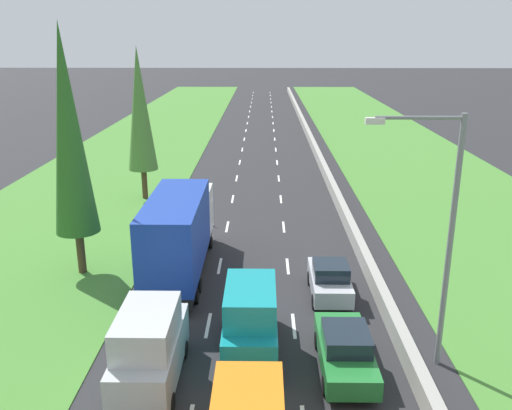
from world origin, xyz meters
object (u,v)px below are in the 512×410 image
silver_hatchback_right_lane (330,280)px  poplar_tree_second (69,132)px  poplar_tree_third (140,110)px  teal_van_centre_lane (251,319)px  green_sedan_right_lane (345,350)px  street_light_mast (442,226)px  silver_van_left_lane (150,348)px  blue_box_truck_left_lane (179,233)px

silver_hatchback_right_lane → poplar_tree_second: (-12.02, 2.44, 6.23)m
silver_hatchback_right_lane → poplar_tree_third: size_ratio=0.36×
teal_van_centre_lane → poplar_tree_second: bearing=140.4°
teal_van_centre_lane → poplar_tree_second: size_ratio=0.41×
green_sedan_right_lane → poplar_tree_second: poplar_tree_second is taller
poplar_tree_second → street_light_mast: bearing=-27.0°
silver_van_left_lane → poplar_tree_third: 23.06m
silver_hatchback_right_lane → blue_box_truck_left_lane: 7.57m
teal_van_centre_lane → poplar_tree_third: size_ratio=0.46×
green_sedan_right_lane → poplar_tree_second: 15.70m
silver_van_left_lane → street_light_mast: (9.72, 1.39, 3.83)m
silver_hatchback_right_lane → silver_van_left_lane: bearing=-135.8°
green_sedan_right_lane → silver_van_left_lane: 6.73m
silver_hatchback_right_lane → teal_van_centre_lane: size_ratio=0.80×
silver_hatchback_right_lane → street_light_mast: bearing=-60.3°
green_sedan_right_lane → teal_van_centre_lane: (-3.33, 1.03, 0.59)m
poplar_tree_third → street_light_mast: 25.24m
teal_van_centre_lane → poplar_tree_third: 22.22m
green_sedan_right_lane → street_light_mast: size_ratio=0.50×
silver_hatchback_right_lane → teal_van_centre_lane: (-3.45, -4.65, 0.56)m
silver_van_left_lane → green_sedan_right_lane: bearing=7.7°
poplar_tree_second → street_light_mast: size_ratio=1.34×
silver_van_left_lane → poplar_tree_third: bearing=102.4°
poplar_tree_second → street_light_mast: (14.97, -7.62, -1.83)m
teal_van_centre_lane → blue_box_truck_left_lane: blue_box_truck_left_lane is taller
silver_hatchback_right_lane → poplar_tree_second: bearing=168.5°
blue_box_truck_left_lane → poplar_tree_third: (-4.52, 13.07, 4.24)m
silver_van_left_lane → poplar_tree_second: bearing=120.2°
poplar_tree_third → street_light_mast: poplar_tree_third is taller
silver_van_left_lane → blue_box_truck_left_lane: blue_box_truck_left_lane is taller
teal_van_centre_lane → street_light_mast: street_light_mast is taller
green_sedan_right_lane → silver_hatchback_right_lane: bearing=88.8°
silver_hatchback_right_lane → blue_box_truck_left_lane: size_ratio=0.41×
green_sedan_right_lane → blue_box_truck_left_lane: bearing=131.0°
poplar_tree_second → poplar_tree_third: 12.99m
silver_hatchback_right_lane → poplar_tree_third: (-11.60, 15.41, 5.58)m
silver_hatchback_right_lane → silver_van_left_lane: (-6.76, -6.57, 0.56)m
silver_hatchback_right_lane → silver_van_left_lane: size_ratio=0.80×
green_sedan_right_lane → silver_hatchback_right_lane: silver_hatchback_right_lane is taller
silver_hatchback_right_lane → poplar_tree_third: 20.08m
blue_box_truck_left_lane → street_light_mast: bearing=-36.8°
silver_hatchback_right_lane → poplar_tree_third: bearing=127.0°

